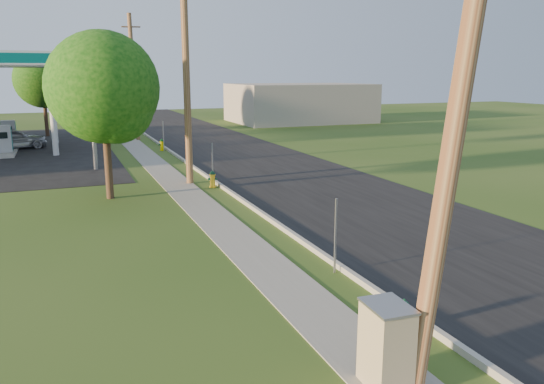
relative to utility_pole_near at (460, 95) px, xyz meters
The scene contains 21 objects.
ground_plane 4.94m from the utility_pole_near, 59.04° to the left, with size 140.00×140.00×0.00m, color #274713.
road 13.04m from the utility_pole_near, 65.13° to the left, with size 8.00×120.00×0.02m, color black.
curb 12.02m from the utility_pole_near, 84.29° to the left, with size 0.15×120.00×0.15m, color #9D9B91.
sidewalk 12.01m from the utility_pole_near, 93.38° to the left, with size 1.50×120.00×0.03m, color gray.
utility_pole_near is the anchor object (origin of this frame).
utility_pole_mid 18.00m from the utility_pole_near, 90.00° to the left, with size 1.40×0.32×9.80m.
utility_pole_far 36.00m from the utility_pole_near, 90.00° to the left, with size 1.40×0.32×9.50m.
sign_post_near 6.50m from the utility_pole_near, 80.72° to the left, with size 0.05×0.04×2.00m, color gray.
sign_post_mid 17.44m from the utility_pole_near, 87.14° to the left, with size 0.05×0.04×2.00m, color gray.
sign_post_far 29.46m from the utility_pole_near, 88.33° to the left, with size 0.05×0.04×2.00m, color gray.
fuel_pump_ne 32.51m from the utility_pole_near, 106.02° to the left, with size 1.20×3.20×1.90m.
fuel_pump_se 36.34m from the utility_pole_near, 104.27° to the left, with size 1.20×3.20×1.90m.
price_pylon 23.83m from the utility_pole_near, 99.42° to the left, with size 0.34×2.04×6.85m.
distant_building 49.70m from the utility_pole_near, 67.98° to the left, with size 14.00×10.00×4.00m, color gray.
tree_verge 16.54m from the utility_pole_near, 102.98° to the left, with size 4.49×4.49×6.81m.
tree_lot 41.70m from the utility_pole_near, 98.90° to the left, with size 4.51×4.51×6.84m.
hydrant_near 4.85m from the utility_pole_near, 72.21° to the left, with size 0.37×0.33×0.70m.
hydrant_mid 17.26m from the utility_pole_near, 87.46° to the left, with size 0.41×0.37×0.80m.
hydrant_far 29.80m from the utility_pole_near, 88.51° to the left, with size 0.41×0.37×0.80m.
utility_cabinet 4.16m from the utility_pole_near, 161.50° to the left, with size 0.70×0.90×1.48m.
car_silver 35.17m from the utility_pole_near, 104.28° to the left, with size 1.74×4.32×1.47m, color #ABADB2.
Camera 1 is at (-6.14, -7.35, 5.11)m, focal length 35.00 mm.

